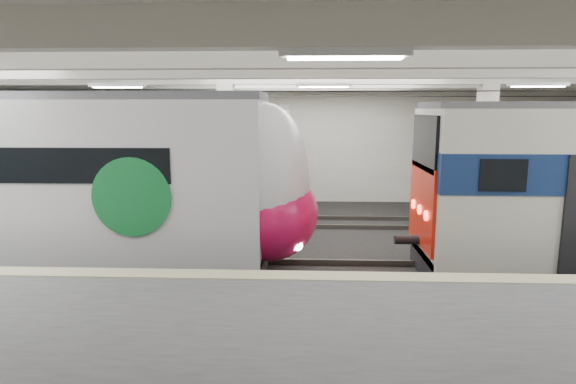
{
  "coord_description": "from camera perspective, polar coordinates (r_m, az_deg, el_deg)",
  "views": [
    {
      "loc": [
        -0.44,
        -12.09,
        4.28
      ],
      "look_at": [
        -0.99,
        1.0,
        2.0
      ],
      "focal_mm": 30.0,
      "sensor_mm": 36.0,
      "label": 1
    }
  ],
  "objects": [
    {
      "name": "station_hall",
      "position": [
        10.41,
        4.84,
        4.13
      ],
      "size": [
        36.0,
        24.0,
        5.75
      ],
      "color": "black",
      "rests_on": "ground"
    },
    {
      "name": "modern_emu",
      "position": [
        13.83,
        -25.28,
        0.68
      ],
      "size": [
        14.62,
        3.02,
        4.68
      ],
      "color": "silver",
      "rests_on": "ground"
    },
    {
      "name": "far_train",
      "position": [
        19.25,
        -20.77,
        3.24
      ],
      "size": [
        13.74,
        2.85,
        4.39
      ],
      "rotation": [
        0.0,
        0.0,
        0.0
      ],
      "color": "silver",
      "rests_on": "ground"
    }
  ]
}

